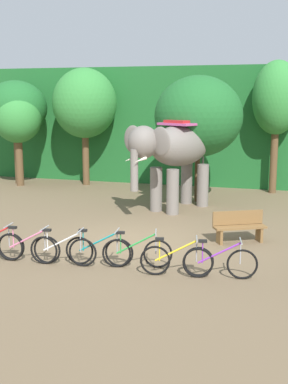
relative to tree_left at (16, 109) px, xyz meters
The scene contains 15 objects.
ground_plane 11.99m from the tree_left, 44.38° to the right, with size 80.00×80.00×0.00m, color brown.
foliage_hedge 9.44m from the tree_left, 29.45° to the left, with size 36.00×6.00×5.47m, color #1E6028.
tree_left is the anchor object (origin of this frame).
tree_far_right 0.76m from the tree_left, 54.81° to the right, with size 2.19×2.19×4.29m.
tree_center_left 3.30m from the tree_left, ahead, with size 2.95×2.95×5.40m.
tree_center_right 9.15m from the tree_left, 11.03° to the right, with size 3.41×3.41×4.91m.
tree_center 11.83m from the tree_left, ahead, with size 2.03×2.03×5.61m.
elephant 9.25m from the tree_left, 22.58° to the right, with size 3.04×4.14×3.78m.
bike_pink 12.51m from the tree_left, 58.62° to the right, with size 1.71×0.52×0.92m.
bike_white 12.98m from the tree_left, 54.90° to the right, with size 1.71×0.52×0.92m.
bike_teal 13.30m from the tree_left, 51.19° to the right, with size 1.70×0.52×0.92m.
bike_green 13.81m from the tree_left, 47.76° to the right, with size 1.67×0.60×0.92m.
bike_yellow 14.71m from the tree_left, 45.43° to the right, with size 1.68×0.55×0.92m.
bike_purple 15.33m from the tree_left, 42.46° to the right, with size 1.69×0.53×0.92m.
wooden_bench 13.55m from the tree_left, 32.16° to the right, with size 1.52×1.06×0.89m.
Camera 1 is at (4.31, -13.02, 4.08)m, focal length 46.81 mm.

